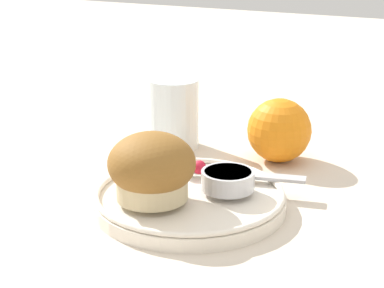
# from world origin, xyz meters

# --- Properties ---
(ground_plane) EXTENTS (3.00, 3.00, 0.00)m
(ground_plane) POSITION_xyz_m (0.00, 0.00, 0.00)
(ground_plane) COLOR beige
(plate) EXTENTS (0.20, 0.20, 0.02)m
(plate) POSITION_xyz_m (0.01, -0.00, 0.01)
(plate) COLOR silver
(plate) RESTS_ON ground_plane
(muffin) EXTENTS (0.09, 0.09, 0.07)m
(muffin) POSITION_xyz_m (-0.01, -0.03, 0.05)
(muffin) COLOR beige
(muffin) RESTS_ON plate
(cream_ramekin) EXTENTS (0.06, 0.06, 0.02)m
(cream_ramekin) POSITION_xyz_m (0.04, 0.02, 0.03)
(cream_ramekin) COLOR silver
(cream_ramekin) RESTS_ON plate
(berry_pair) EXTENTS (0.03, 0.02, 0.02)m
(berry_pair) POSITION_xyz_m (-0.01, 0.04, 0.03)
(berry_pair) COLOR #B7192D
(berry_pair) RESTS_ON plate
(butter_knife) EXTENTS (0.18, 0.05, 0.00)m
(butter_knife) POSITION_xyz_m (0.02, 0.05, 0.02)
(butter_knife) COLOR #B7B7BC
(butter_knife) RESTS_ON plate
(orange_fruit) EXTENTS (0.08, 0.08, 0.08)m
(orange_fruit) POSITION_xyz_m (0.05, 0.17, 0.04)
(orange_fruit) COLOR orange
(orange_fruit) RESTS_ON ground_plane
(juice_glass) EXTENTS (0.07, 0.07, 0.09)m
(juice_glass) POSITION_xyz_m (-0.09, 0.16, 0.05)
(juice_glass) COLOR silver
(juice_glass) RESTS_ON ground_plane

